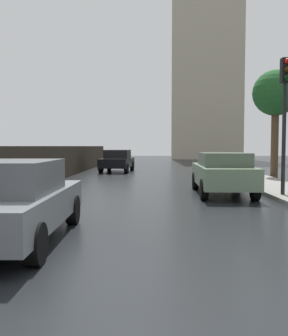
% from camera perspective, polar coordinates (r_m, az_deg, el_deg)
% --- Properties ---
extents(ground, '(120.00, 120.00, 0.00)m').
position_cam_1_polar(ground, '(4.25, -3.66, -19.47)').
color(ground, black).
extents(car_green_mid_road, '(1.83, 4.41, 1.42)m').
position_cam_1_polar(car_green_mid_road, '(13.07, 11.80, -0.61)').
color(car_green_mid_road, slate).
rests_on(car_green_mid_road, ground).
extents(car_black_far_ahead, '(2.03, 4.06, 1.41)m').
position_cam_1_polar(car_black_far_ahead, '(24.10, -4.06, 1.11)').
color(car_black_far_ahead, black).
rests_on(car_black_far_ahead, ground).
extents(car_grey_behind_camera, '(1.89, 4.29, 1.40)m').
position_cam_1_polar(car_grey_behind_camera, '(6.88, -19.49, -4.61)').
color(car_grey_behind_camera, slate).
rests_on(car_grey_behind_camera, ground).
extents(traffic_light, '(0.26, 0.39, 4.20)m').
position_cam_1_polar(traffic_light, '(12.50, 20.59, 9.61)').
color(traffic_light, black).
rests_on(traffic_light, sidewalk_strip).
extents(street_tree_mid, '(2.34, 2.34, 5.56)m').
position_cam_1_polar(street_tree_mid, '(20.84, 19.34, 10.44)').
color(street_tree_mid, '#4C3823').
rests_on(street_tree_mid, ground).
extents(distant_tower, '(9.42, 8.25, 33.37)m').
position_cam_1_polar(distant_tower, '(52.08, 9.51, 17.62)').
color(distant_tower, '#B2A88E').
rests_on(distant_tower, ground).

